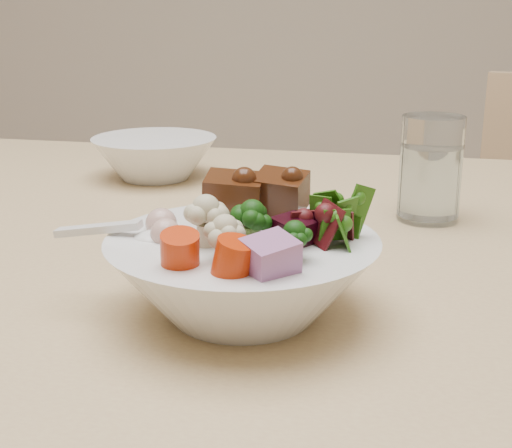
% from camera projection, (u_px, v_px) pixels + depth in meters
% --- Properties ---
extents(dining_table, '(1.86, 1.14, 0.84)m').
position_uv_depth(dining_table, '(447.00, 352.00, 0.68)').
color(dining_table, tan).
rests_on(dining_table, ground).
extents(food_bowl, '(0.21, 0.21, 0.11)m').
position_uv_depth(food_bowl, '(245.00, 270.00, 0.54)').
color(food_bowl, white).
rests_on(food_bowl, dining_table).
extents(soup_spoon, '(0.10, 0.03, 0.02)m').
position_uv_depth(soup_spoon, '(141.00, 236.00, 0.54)').
color(soup_spoon, white).
rests_on(soup_spoon, food_bowl).
extents(water_glass, '(0.07, 0.07, 0.12)m').
position_uv_depth(water_glass, '(430.00, 173.00, 0.78)').
color(water_glass, white).
rests_on(water_glass, dining_table).
extents(side_bowl, '(0.17, 0.17, 0.06)m').
position_uv_depth(side_bowl, '(155.00, 158.00, 0.98)').
color(side_bowl, white).
rests_on(side_bowl, dining_table).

